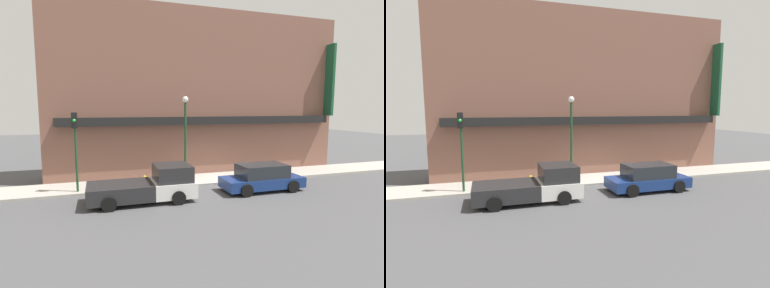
# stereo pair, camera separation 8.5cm
# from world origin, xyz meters

# --- Properties ---
(ground_plane) EXTENTS (80.00, 80.00, 0.00)m
(ground_plane) POSITION_xyz_m (0.00, 0.00, 0.00)
(ground_plane) COLOR #4C4C4F
(sidewalk) EXTENTS (36.00, 2.64, 0.14)m
(sidewalk) POSITION_xyz_m (0.00, 1.32, 0.07)
(sidewalk) COLOR #ADA89E
(sidewalk) RESTS_ON ground
(building) EXTENTS (19.80, 3.80, 10.81)m
(building) POSITION_xyz_m (0.01, 4.12, 5.39)
(building) COLOR brown
(building) RESTS_ON ground
(pickup_truck) EXTENTS (5.05, 2.30, 1.71)m
(pickup_truck) POSITION_xyz_m (-4.51, -1.76, 0.75)
(pickup_truck) COLOR white
(pickup_truck) RESTS_ON ground
(parked_car) EXTENTS (4.42, 2.01, 1.44)m
(parked_car) POSITION_xyz_m (1.65, -1.76, 0.70)
(parked_car) COLOR navy
(parked_car) RESTS_ON ground
(fire_hydrant) EXTENTS (0.20, 0.20, 0.63)m
(fire_hydrant) POSITION_xyz_m (-4.41, 0.39, 0.46)
(fire_hydrant) COLOR yellow
(fire_hydrant) RESTS_ON sidewalk
(street_lamp) EXTENTS (0.36, 0.36, 5.00)m
(street_lamp) POSITION_xyz_m (-1.94, 0.80, 3.31)
(street_lamp) COLOR #1E4728
(street_lamp) RESTS_ON sidewalk
(traffic_light) EXTENTS (0.28, 0.42, 4.11)m
(traffic_light) POSITION_xyz_m (-7.90, 0.41, 2.95)
(traffic_light) COLOR #1E4728
(traffic_light) RESTS_ON sidewalk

